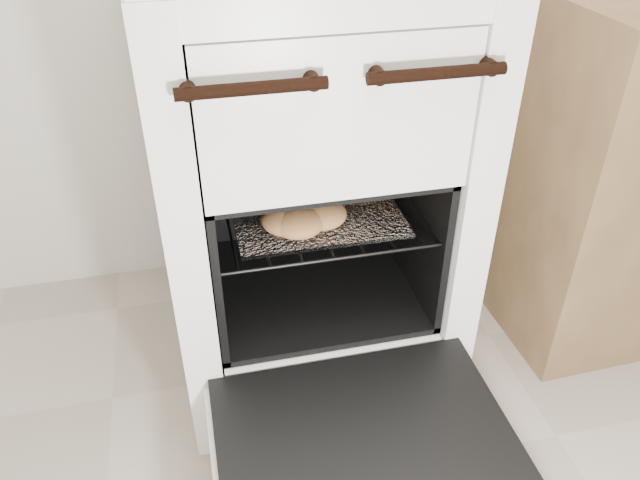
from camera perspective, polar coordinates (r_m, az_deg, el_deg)
The scene contains 5 objects.
stove at distance 1.45m, azimuth -1.38°, elevation 5.07°, with size 0.63×0.70×0.97m.
oven_door at distance 1.22m, azimuth 4.22°, elevation -18.18°, with size 0.57×0.44×0.04m.
oven_rack at distance 1.40m, azimuth -0.78°, elevation 3.21°, with size 0.46×0.44×0.01m.
foil_sheet at distance 1.37m, azimuth -0.59°, elevation 2.99°, with size 0.36×0.32×0.01m, color white.
baked_rolls at distance 1.35m, azimuth -1.06°, elevation 3.90°, with size 0.29×0.36×0.05m.
Camera 1 is at (-0.41, -0.09, 1.18)m, focal length 35.00 mm.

